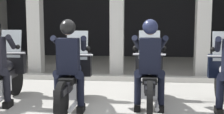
{
  "coord_description": "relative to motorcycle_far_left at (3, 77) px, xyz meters",
  "views": [
    {
      "loc": [
        0.59,
        -5.56,
        1.73
      ],
      "look_at": [
        0.0,
        0.39,
        0.88
      ],
      "focal_mm": 52.96,
      "sensor_mm": 36.0,
      "label": 1
    }
  ],
  "objects": [
    {
      "name": "ground_plane",
      "position": [
        2.04,
        2.72,
        -0.5
      ],
      "size": [
        80.0,
        80.0,
        0.0
      ],
      "primitive_type": "plane",
      "color": "#A8A59E"
    },
    {
      "name": "kerb_strip",
      "position": [
        1.91,
        2.21,
        -0.44
      ],
      "size": [
        9.3,
        0.24,
        0.12
      ],
      "primitive_type": "cube",
      "color": "#B7B5AD",
      "rests_on": "ground"
    },
    {
      "name": "motorcycle_far_left",
      "position": [
        0.0,
        0.0,
        0.0
      ],
      "size": [
        0.62,
        2.04,
        1.35
      ],
      "rotation": [
        0.0,
        0.0,
        -0.03
      ],
      "color": "black",
      "rests_on": "ground"
    },
    {
      "name": "motorcycle_center_left",
      "position": [
        1.36,
        -0.15,
        0.0
      ],
      "size": [
        0.62,
        2.04,
        1.35
      ],
      "rotation": [
        0.0,
        0.0,
        0.16
      ],
      "color": "black",
      "rests_on": "ground"
    },
    {
      "name": "police_officer_center_left",
      "position": [
        1.36,
        -0.43,
        0.44
      ],
      "size": [
        0.63,
        0.61,
        1.58
      ],
      "rotation": [
        0.0,
        0.0,
        0.16
      ],
      "color": "black",
      "rests_on": "ground"
    },
    {
      "name": "motorcycle_center_right",
      "position": [
        2.72,
        0.04,
        0.0
      ],
      "size": [
        0.62,
        2.04,
        1.35
      ],
      "rotation": [
        0.0,
        0.0,
        0.09
      ],
      "color": "black",
      "rests_on": "ground"
    },
    {
      "name": "police_officer_center_right",
      "position": [
        2.72,
        -0.24,
        0.44
      ],
      "size": [
        0.63,
        0.61,
        1.58
      ],
      "rotation": [
        0.0,
        0.0,
        0.09
      ],
      "color": "black",
      "rests_on": "ground"
    }
  ]
}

